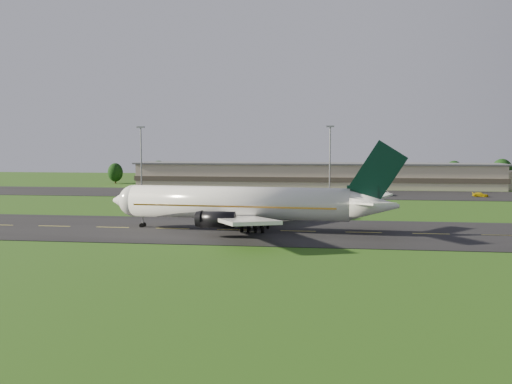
# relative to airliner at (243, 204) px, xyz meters

# --- Properties ---
(ground) EXTENTS (360.00, 360.00, 0.00)m
(ground) POSITION_rel_airliner_xyz_m (9.48, 0.06, -4.66)
(ground) COLOR #234511
(ground) RESTS_ON ground
(taxiway) EXTENTS (220.00, 30.00, 0.10)m
(taxiway) POSITION_rel_airliner_xyz_m (9.48, 0.06, -4.61)
(taxiway) COLOR black
(taxiway) RESTS_ON ground
(apron) EXTENTS (260.00, 30.00, 0.10)m
(apron) POSITION_rel_airliner_xyz_m (9.48, 72.06, -4.61)
(apron) COLOR black
(apron) RESTS_ON ground
(airliner) EXTENTS (51.30, 42.09, 15.57)m
(airliner) POSITION_rel_airliner_xyz_m (0.00, 0.00, 0.00)
(airliner) COLOR white
(airliner) RESTS_ON ground
(terminal) EXTENTS (145.00, 16.00, 8.40)m
(terminal) POSITION_rel_airliner_xyz_m (15.88, 96.24, -0.67)
(terminal) COLOR #C0AE92
(terminal) RESTS_ON ground
(light_mast_west) EXTENTS (2.40, 1.20, 20.35)m
(light_mast_west) POSITION_rel_airliner_xyz_m (-45.52, 80.06, 8.08)
(light_mast_west) COLOR gray
(light_mast_west) RESTS_ON ground
(light_mast_centre) EXTENTS (2.40, 1.20, 20.35)m
(light_mast_centre) POSITION_rel_airliner_xyz_m (14.48, 80.06, 8.08)
(light_mast_centre) COLOR gray
(light_mast_centre) RESTS_ON ground
(tree_line) EXTENTS (197.79, 9.37, 9.99)m
(tree_line) POSITION_rel_airliner_xyz_m (56.86, 105.90, 0.28)
(tree_line) COLOR black
(tree_line) RESTS_ON ground
(service_vehicle_a) EXTENTS (2.35, 4.09, 1.31)m
(service_vehicle_a) POSITION_rel_airliner_xyz_m (-23.75, 65.07, -3.91)
(service_vehicle_a) COLOR #C4B30B
(service_vehicle_a) RESTS_ON apron
(service_vehicle_b) EXTENTS (4.57, 2.26, 1.44)m
(service_vehicle_b) POSITION_rel_airliner_xyz_m (7.26, 72.15, -3.84)
(service_vehicle_b) COLOR #9E140A
(service_vehicle_b) RESTS_ON apron
(service_vehicle_c) EXTENTS (2.61, 5.22, 1.42)m
(service_vehicle_c) POSITION_rel_airliner_xyz_m (30.21, 69.25, -3.85)
(service_vehicle_c) COLOR white
(service_vehicle_c) RESTS_ON apron
(service_vehicle_d) EXTENTS (4.58, 2.72, 1.24)m
(service_vehicle_d) POSITION_rel_airliner_xyz_m (56.17, 68.47, -3.94)
(service_vehicle_d) COLOR #C2A50B
(service_vehicle_d) RESTS_ON apron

